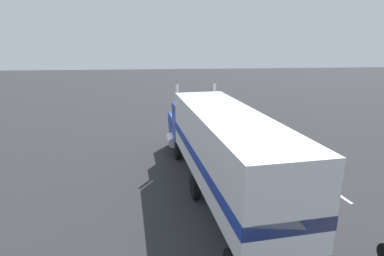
{
  "coord_description": "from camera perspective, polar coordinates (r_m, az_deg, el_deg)",
  "views": [
    {
      "loc": [
        -18.77,
        1.58,
        6.91
      ],
      "look_at": [
        -0.15,
        -0.27,
        1.6
      ],
      "focal_mm": 28.92,
      "sensor_mm": 36.0,
      "label": 1
    }
  ],
  "objects": [
    {
      "name": "lane_stripe_far",
      "position": [
        22.65,
        20.2,
        -2.92
      ],
      "size": [
        4.38,
        0.76,
        0.01
      ],
      "primitive_type": "cube",
      "rotation": [
        0.0,
        0.0,
        0.14
      ],
      "color": "silver",
      "rests_on": "ground_plane"
    },
    {
      "name": "person_bystander",
      "position": [
        13.99,
        15.78,
        -10.28
      ],
      "size": [
        0.34,
        0.46,
        1.63
      ],
      "color": "#2D3347",
      "rests_on": "ground_plane"
    },
    {
      "name": "semi_truck",
      "position": [
        13.78,
        4.95,
        -2.78
      ],
      "size": [
        14.35,
        4.28,
        4.5
      ],
      "color": "#193399",
      "rests_on": "ground_plane"
    },
    {
      "name": "ground_plane",
      "position": [
        20.07,
        -0.82,
        -4.31
      ],
      "size": [
        120.0,
        120.0,
        0.0
      ],
      "primitive_type": "plane",
      "color": "#2D2D30"
    },
    {
      "name": "lane_stripe_near",
      "position": [
        21.25,
        8.49,
        -3.31
      ],
      "size": [
        4.38,
        0.75,
        0.01
      ],
      "primitive_type": "cube",
      "rotation": [
        0.0,
        0.0,
        0.13
      ],
      "color": "silver",
      "rests_on": "ground_plane"
    },
    {
      "name": "lane_stripe_mid",
      "position": [
        17.13,
        22.62,
        -9.24
      ],
      "size": [
        4.38,
        0.8,
        0.01
      ],
      "primitive_type": "cube",
      "rotation": [
        0.0,
        0.0,
        0.15
      ],
      "color": "silver",
      "rests_on": "ground_plane"
    }
  ]
}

